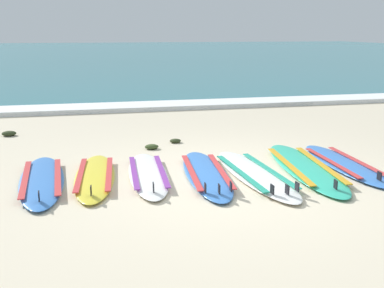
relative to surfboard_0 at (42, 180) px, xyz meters
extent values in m
plane|color=beige|center=(2.32, -0.45, -0.04)|extent=(80.00, 80.00, 0.00)
cube|color=teal|center=(2.32, 34.91, 0.01)|extent=(80.00, 60.00, 0.10)
cube|color=white|center=(2.32, 5.41, 0.02)|extent=(80.00, 1.01, 0.11)
ellipsoid|color=#3875CC|center=(0.00, 0.00, 0.00)|extent=(0.70, 2.25, 0.07)
cube|color=#D13838|center=(-0.20, -0.01, 0.04)|extent=(0.18, 1.56, 0.01)
cube|color=#D13838|center=(0.20, 0.01, 0.04)|extent=(0.18, 1.56, 0.01)
cube|color=black|center=(0.06, -0.86, 0.09)|extent=(0.02, 0.09, 0.11)
ellipsoid|color=yellow|center=(0.67, 0.00, 0.00)|extent=(0.65, 2.10, 0.07)
cube|color=#D13838|center=(0.49, 0.02, 0.04)|extent=(0.16, 1.45, 0.01)
cube|color=#D13838|center=(0.86, -0.01, 0.04)|extent=(0.16, 1.45, 0.01)
cube|color=black|center=(0.62, -0.80, 0.09)|extent=(0.02, 0.09, 0.11)
ellipsoid|color=white|center=(1.38, -0.05, 0.00)|extent=(0.61, 2.08, 0.07)
cube|color=purple|center=(1.19, -0.04, 0.04)|extent=(0.14, 1.44, 0.01)
cube|color=purple|center=(1.56, -0.05, 0.04)|extent=(0.14, 1.44, 0.01)
cube|color=black|center=(1.34, -0.85, 0.09)|extent=(0.02, 0.09, 0.11)
ellipsoid|color=#3875CC|center=(2.15, -0.20, 0.00)|extent=(0.72, 2.26, 0.07)
cube|color=#D13838|center=(1.95, -0.19, 0.04)|extent=(0.20, 1.56, 0.01)
cube|color=#D13838|center=(2.35, -0.22, 0.04)|extent=(0.20, 1.56, 0.01)
cube|color=black|center=(2.08, -1.07, 0.09)|extent=(0.02, 0.09, 0.11)
cube|color=black|center=(1.93, -1.00, 0.09)|extent=(0.02, 0.09, 0.11)
cube|color=black|center=(2.24, -1.02, 0.09)|extent=(0.02, 0.09, 0.11)
ellipsoid|color=white|center=(2.79, -0.35, 0.00)|extent=(0.74, 2.38, 0.07)
cube|color=teal|center=(2.58, -0.36, 0.04)|extent=(0.19, 1.65, 0.01)
cube|color=teal|center=(3.00, -0.33, 0.04)|extent=(0.19, 1.65, 0.01)
cube|color=black|center=(2.85, -1.26, 0.09)|extent=(0.02, 0.09, 0.11)
cube|color=black|center=(2.68, -1.21, 0.09)|extent=(0.02, 0.09, 0.11)
cube|color=black|center=(3.00, -1.19, 0.09)|extent=(0.02, 0.09, 0.11)
ellipsoid|color=#2DB793|center=(3.59, -0.22, 0.00)|extent=(0.89, 2.62, 0.07)
cube|color=gold|center=(3.36, -0.20, 0.04)|extent=(0.26, 1.80, 0.01)
cube|color=gold|center=(3.82, -0.25, 0.04)|extent=(0.26, 1.80, 0.01)
cube|color=black|center=(3.49, -1.22, 0.09)|extent=(0.02, 0.09, 0.11)
ellipsoid|color=#3875CC|center=(4.21, -0.20, 0.00)|extent=(0.59, 2.20, 0.07)
cube|color=#D13838|center=(4.01, -0.19, 0.04)|extent=(0.10, 1.53, 0.01)
cube|color=#D13838|center=(4.41, -0.20, 0.04)|extent=(0.10, 1.53, 0.01)
cube|color=black|center=(4.20, -1.05, 0.09)|extent=(0.01, 0.09, 0.11)
ellipsoid|color=#2D381E|center=(-0.86, 2.92, 0.01)|extent=(0.26, 0.21, 0.09)
ellipsoid|color=#384723|center=(1.62, 1.38, 0.00)|extent=(0.23, 0.18, 0.08)
ellipsoid|color=#2D381E|center=(2.08, 1.72, 0.00)|extent=(0.20, 0.16, 0.07)
camera|label=1|loc=(0.69, -5.85, 1.88)|focal=42.27mm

